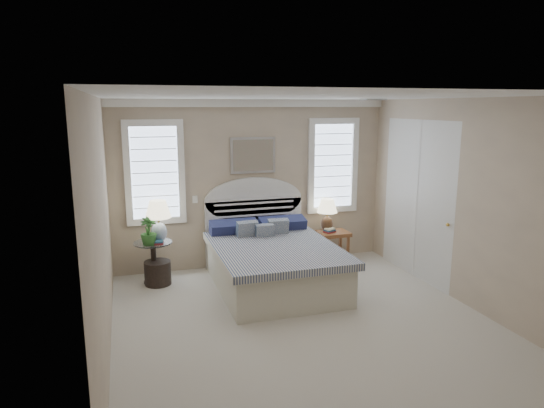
{
  "coord_description": "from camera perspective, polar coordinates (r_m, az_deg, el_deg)",
  "views": [
    {
      "loc": [
        -2.0,
        -5.04,
        2.6
      ],
      "look_at": [
        -0.14,
        1.0,
        1.31
      ],
      "focal_mm": 32.0,
      "sensor_mm": 36.0,
      "label": 1
    }
  ],
  "objects": [
    {
      "name": "lamp_left",
      "position": [
        7.3,
        -13.23,
        -1.41
      ],
      "size": [
        0.44,
        0.44,
        0.62
      ],
      "rotation": [
        0.0,
        0.0,
        -0.18
      ],
      "color": "white",
      "rests_on": "side_table_left"
    },
    {
      "name": "closet_door",
      "position": [
        7.67,
        16.68,
        0.49
      ],
      "size": [
        0.02,
        1.8,
        2.4
      ],
      "primitive_type": "cube",
      "color": "silver",
      "rests_on": "floor"
    },
    {
      "name": "nightstand_right",
      "position": [
        8.22,
        7.23,
        -4.23
      ],
      "size": [
        0.5,
        0.4,
        0.53
      ],
      "color": "brown",
      "rests_on": "floor"
    },
    {
      "name": "wall_right",
      "position": [
        6.71,
        22.55,
        -0.13
      ],
      "size": [
        0.02,
        5.0,
        2.7
      ],
      "primitive_type": "cube",
      "color": "#C8B296",
      "rests_on": "floor"
    },
    {
      "name": "window_right",
      "position": [
        8.32,
        7.14,
        4.5
      ],
      "size": [
        0.9,
        0.06,
        1.6
      ],
      "primitive_type": "cube",
      "color": "#AABBD7",
      "rests_on": "wall_back"
    },
    {
      "name": "floor",
      "position": [
        6.02,
        4.18,
        -14.15
      ],
      "size": [
        4.5,
        5.0,
        0.01
      ],
      "primitive_type": "cube",
      "color": "#BBB1A0",
      "rests_on": "ground"
    },
    {
      "name": "lamp_right",
      "position": [
        8.15,
        6.5,
        -0.86
      ],
      "size": [
        0.37,
        0.37,
        0.55
      ],
      "rotation": [
        0.0,
        0.0,
        -0.11
      ],
      "color": "black",
      "rests_on": "nightstand_right"
    },
    {
      "name": "side_table_left",
      "position": [
        7.44,
        -13.75,
        -6.17
      ],
      "size": [
        0.56,
        0.56,
        0.63
      ],
      "color": "black",
      "rests_on": "floor"
    },
    {
      "name": "wall_left",
      "position": [
        5.2,
        -19.4,
        -3.08
      ],
      "size": [
        0.02,
        5.0,
        2.7
      ],
      "primitive_type": "cube",
      "color": "#C8B296",
      "rests_on": "floor"
    },
    {
      "name": "books_right",
      "position": [
        8.12,
        6.8,
        -3.1
      ],
      "size": [
        0.22,
        0.19,
        0.07
      ],
      "rotation": [
        0.0,
        0.0,
        0.4
      ],
      "color": "maroon",
      "rests_on": "nightstand_right"
    },
    {
      "name": "ceiling",
      "position": [
        5.43,
        4.6,
        12.52
      ],
      "size": [
        4.5,
        5.0,
        0.01
      ],
      "primitive_type": "cube",
      "color": "white",
      "rests_on": "wall_back"
    },
    {
      "name": "bed",
      "position": [
        7.15,
        -0.05,
        -6.54
      ],
      "size": [
        1.72,
        2.28,
        1.47
      ],
      "color": "silver",
      "rests_on": "floor"
    },
    {
      "name": "floor_pot",
      "position": [
        7.42,
        -13.29,
        -7.89
      ],
      "size": [
        0.44,
        0.44,
        0.35
      ],
      "primitive_type": "cylinder",
      "rotation": [
        0.0,
        0.0,
        0.14
      ],
      "color": "black",
      "rests_on": "floor"
    },
    {
      "name": "potted_plant",
      "position": [
        7.17,
        -14.33,
        -3.12
      ],
      "size": [
        0.27,
        0.27,
        0.41
      ],
      "primitive_type": "imported",
      "rotation": [
        0.0,
        0.0,
        0.17
      ],
      "color": "#38732E",
      "rests_on": "side_table_left"
    },
    {
      "name": "crown_molding",
      "position": [
        7.76,
        -2.28,
        11.78
      ],
      "size": [
        4.5,
        0.08,
        0.12
      ],
      "primitive_type": "cube",
      "color": "white",
      "rests_on": "wall_back"
    },
    {
      "name": "painting",
      "position": [
        7.8,
        -2.23,
        5.75
      ],
      "size": [
        0.74,
        0.04,
        0.58
      ],
      "primitive_type": "cube",
      "color": "silver",
      "rests_on": "wall_back"
    },
    {
      "name": "books_left",
      "position": [
        7.24,
        -13.38,
        -4.43
      ],
      "size": [
        0.19,
        0.15,
        0.05
      ],
      "rotation": [
        0.0,
        0.0,
        -0.09
      ],
      "color": "maroon",
      "rests_on": "side_table_left"
    },
    {
      "name": "hvac_vent",
      "position": [
        6.66,
        11.82,
        11.95
      ],
      "size": [
        0.3,
        0.2,
        0.02
      ],
      "primitive_type": "cube",
      "color": "#B2B2B2",
      "rests_on": "ceiling"
    },
    {
      "name": "wall_back",
      "position": [
        7.9,
        -2.28,
        2.38
      ],
      "size": [
        4.5,
        0.02,
        2.7
      ],
      "primitive_type": "cube",
      "color": "#C8B296",
      "rests_on": "floor"
    },
    {
      "name": "switch_plate",
      "position": [
        7.74,
        -9.05,
        0.55
      ],
      "size": [
        0.08,
        0.01,
        0.12
      ],
      "primitive_type": "cube",
      "color": "white",
      "rests_on": "wall_back"
    },
    {
      "name": "window_left",
      "position": [
        7.6,
        -13.64,
        3.61
      ],
      "size": [
        0.9,
        0.06,
        1.6
      ],
      "primitive_type": "cube",
      "color": "#AABBD7",
      "rests_on": "wall_back"
    }
  ]
}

